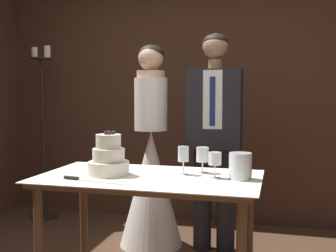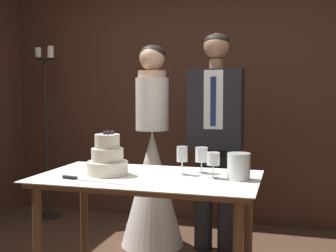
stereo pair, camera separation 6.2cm
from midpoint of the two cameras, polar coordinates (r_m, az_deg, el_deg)
name	(u,v)px [view 1 (the left image)]	position (r m, az deg, el deg)	size (l,w,h in m)	color
wall_back	(198,88)	(4.35, 3.64, 5.14)	(4.40, 0.12, 2.72)	#472B1E
cake_table	(149,191)	(2.67, -3.24, -8.80)	(1.38, 0.78, 0.79)	brown
tiered_cake	(109,159)	(2.69, -8.71, -4.43)	(0.26, 0.26, 0.28)	silver
cake_knife	(83,180)	(2.56, -12.13, -7.10)	(0.44, 0.10, 0.02)	silver
wine_glass_near	(203,156)	(2.74, 4.05, -4.07)	(0.08, 0.08, 0.17)	silver
wine_glass_middle	(183,156)	(2.67, 1.43, -4.02)	(0.07, 0.07, 0.18)	silver
wine_glass_far	(215,160)	(2.57, 5.69, -4.62)	(0.08, 0.08, 0.16)	silver
hurricane_candle	(240,167)	(2.56, 9.08, -5.47)	(0.14, 0.14, 0.16)	silver
bride	(151,172)	(3.63, -2.80, -6.23)	(0.54, 0.54, 1.72)	white
groom	(215,130)	(3.46, 5.82, -0.57)	(0.43, 0.25, 1.79)	black
candle_stand	(43,140)	(4.58, -16.94, -1.86)	(0.28, 0.28, 1.79)	black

